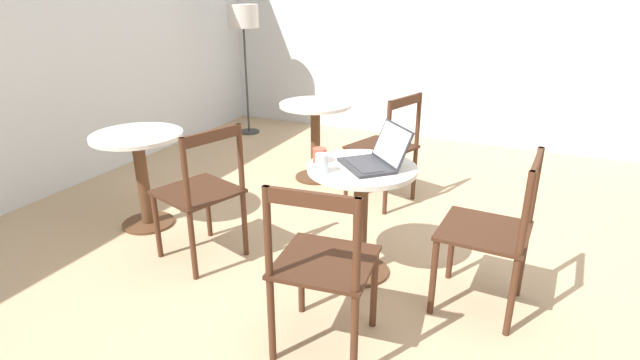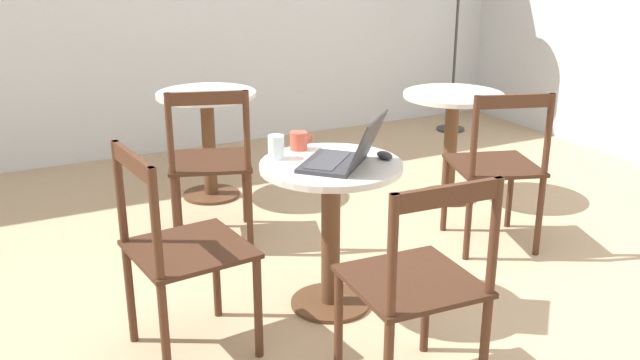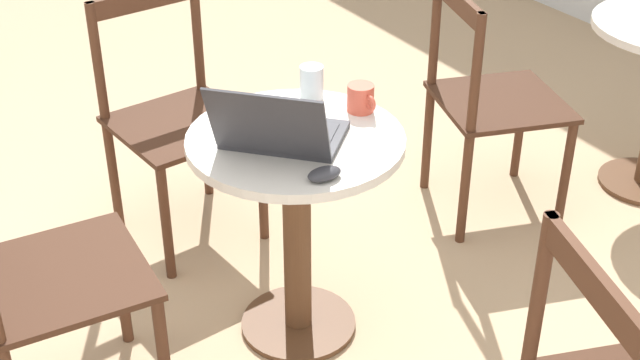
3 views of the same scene
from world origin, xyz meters
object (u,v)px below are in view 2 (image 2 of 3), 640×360
object	(u,v)px
laptop	(343,156)
drinking_glass	(276,147)
cafe_table_near	(331,204)
mug	(299,141)
chair_near_left	(179,252)
mouse	(385,155)
cafe_table_far	(208,122)
chair_near_front	(417,287)
cafe_table_mid	(452,123)
chair_far_front	(210,164)
chair_mid_front	(497,168)

from	to	relation	value
laptop	drinking_glass	bearing A→B (deg)	132.57
cafe_table_near	drinking_glass	xyz separation A→B (m)	(-0.19, 0.17, 0.26)
laptop	mug	size ratio (longest dim) A/B	3.93
chair_near_left	mouse	xyz separation A→B (m)	(0.99, 0.02, 0.27)
cafe_table_far	chair_near_front	size ratio (longest dim) A/B	0.79
cafe_table_mid	laptop	distance (m)	1.73
chair_far_front	chair_mid_front	bearing A→B (deg)	-29.60
chair_near_front	drinking_glass	bearing A→B (deg)	98.90
mouse	drinking_glass	xyz separation A→B (m)	(-0.44, 0.23, 0.04)
cafe_table_near	mouse	world-z (taller)	mouse
laptop	drinking_glass	size ratio (longest dim) A/B	4.30
chair_near_left	chair_mid_front	xyz separation A→B (m)	(1.89, 0.27, 0.00)
laptop	cafe_table_near	bearing A→B (deg)	111.34
mug	drinking_glass	distance (m)	0.18
cafe_table_near	laptop	distance (m)	0.26
chair_mid_front	drinking_glass	world-z (taller)	chair_mid_front
chair_near_left	mouse	distance (m)	1.03
cafe_table_far	chair_mid_front	distance (m)	1.91
laptop	chair_mid_front	bearing A→B (deg)	13.23
mouse	cafe_table_far	bearing A→B (deg)	98.59
mouse	chair_mid_front	bearing A→B (deg)	15.67
chair_mid_front	mouse	world-z (taller)	chair_mid_front
chair_mid_front	cafe_table_far	bearing A→B (deg)	127.63
chair_near_front	mug	world-z (taller)	chair_near_front
cafe_table_mid	laptop	world-z (taller)	laptop
mouse	laptop	bearing A→B (deg)	-177.00
laptop	mouse	distance (m)	0.23
chair_near_front	drinking_glass	xyz separation A→B (m)	(-0.15, 0.94, 0.31)
cafe_table_far	chair_mid_front	size ratio (longest dim) A/B	0.79
cafe_table_mid	chair_near_front	distance (m)	2.25
cafe_table_mid	chair_far_front	bearing A→B (deg)	178.59
laptop	mouse	world-z (taller)	laptop
chair_mid_front	mouse	distance (m)	0.97
chair_mid_front	laptop	distance (m)	1.19
chair_near_front	mouse	bearing A→B (deg)	67.63
cafe_table_far	mug	bearing A→B (deg)	-90.83
chair_far_front	drinking_glass	size ratio (longest dim) A/B	8.39
chair_near_left	chair_far_front	xyz separation A→B (m)	(0.49, 1.07, 0.00)
chair_near_front	cafe_table_near	bearing A→B (deg)	86.61
laptop	drinking_glass	world-z (taller)	laptop
laptop	drinking_glass	xyz separation A→B (m)	(-0.22, 0.24, 0.01)
cafe_table_mid	chair_far_front	distance (m)	1.65
cafe_table_mid	cafe_table_far	world-z (taller)	same
mug	drinking_glass	world-z (taller)	drinking_glass
cafe_table_mid	chair_near_front	xyz separation A→B (m)	(-1.45, -1.72, -0.05)
laptop	mouse	xyz separation A→B (m)	(0.22, 0.01, -0.03)
cafe_table_near	cafe_table_far	bearing A→B (deg)	90.56
chair_near_front	chair_far_front	size ratio (longest dim) A/B	1.00
chair_far_front	laptop	world-z (taller)	laptop
cafe_table_near	chair_near_front	world-z (taller)	chair_near_front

